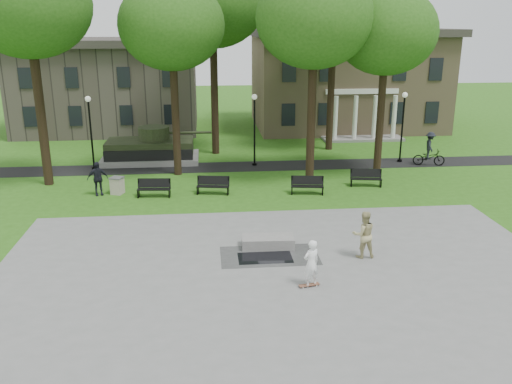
% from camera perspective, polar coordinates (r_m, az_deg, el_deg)
% --- Properties ---
extents(ground, '(120.00, 120.00, 0.00)m').
position_cam_1_polar(ground, '(24.59, 1.32, -4.42)').
color(ground, '#2A5814').
rests_on(ground, ground).
extents(plaza, '(22.00, 16.00, 0.02)m').
position_cam_1_polar(plaza, '(20.08, 3.01, -9.70)').
color(plaza, gray).
rests_on(plaza, ground).
extents(footpath, '(44.00, 2.60, 0.01)m').
position_cam_1_polar(footpath, '(35.95, -0.91, 2.71)').
color(footpath, black).
rests_on(footpath, ground).
extents(building_right, '(17.00, 12.00, 8.60)m').
position_cam_1_polar(building_right, '(50.52, 9.39, 11.78)').
color(building_right, '#9E8460').
rests_on(building_right, ground).
extents(building_left, '(15.00, 10.00, 7.20)m').
position_cam_1_polar(building_left, '(50.16, -15.15, 10.52)').
color(building_left, '#4C443D').
rests_on(building_left, ground).
extents(tree_0, '(6.80, 6.80, 12.97)m').
position_cam_1_polar(tree_0, '(33.00, -22.90, 17.68)').
color(tree_0, black).
rests_on(tree_0, ground).
extents(tree_1, '(6.20, 6.20, 11.63)m').
position_cam_1_polar(tree_1, '(33.20, -8.89, 16.92)').
color(tree_1, black).
rests_on(tree_1, ground).
extents(tree_2, '(6.60, 6.60, 12.16)m').
position_cam_1_polar(tree_2, '(31.77, 6.16, 17.65)').
color(tree_2, black).
rests_on(tree_2, ground).
extents(tree_3, '(6.00, 6.00, 11.19)m').
position_cam_1_polar(tree_3, '(33.90, 13.55, 16.06)').
color(tree_3, black).
rests_on(tree_3, ground).
extents(tree_4, '(7.20, 7.20, 13.50)m').
position_cam_1_polar(tree_4, '(38.68, -4.61, 19.24)').
color(tree_4, black).
rests_on(tree_4, ground).
extents(tree_5, '(6.40, 6.40, 12.44)m').
position_cam_1_polar(tree_5, '(40.22, 8.23, 18.03)').
color(tree_5, black).
rests_on(tree_5, ground).
extents(lamp_left, '(0.36, 0.36, 4.73)m').
position_cam_1_polar(lamp_left, '(36.27, -17.03, 6.60)').
color(lamp_left, black).
rests_on(lamp_left, ground).
extents(lamp_mid, '(0.36, 0.36, 4.73)m').
position_cam_1_polar(lamp_mid, '(35.68, -0.16, 7.19)').
color(lamp_mid, black).
rests_on(lamp_mid, ground).
extents(lamp_right, '(0.36, 0.36, 4.73)m').
position_cam_1_polar(lamp_right, '(37.91, 15.19, 7.20)').
color(lamp_right, black).
rests_on(lamp_right, ground).
extents(tank_monument, '(7.45, 3.40, 2.40)m').
position_cam_1_polar(tank_monument, '(37.77, -11.00, 4.45)').
color(tank_monument, gray).
rests_on(tank_monument, ground).
extents(puddle, '(2.20, 1.20, 0.00)m').
position_cam_1_polar(puddle, '(22.14, 0.97, -6.94)').
color(puddle, black).
rests_on(puddle, plaza).
extents(concrete_block, '(2.24, 1.10, 0.45)m').
position_cam_1_polar(concrete_block, '(23.12, 1.26, -5.24)').
color(concrete_block, gray).
rests_on(concrete_block, plaza).
extents(skateboard, '(0.80, 0.36, 0.07)m').
position_cam_1_polar(skateboard, '(19.98, 5.61, -9.77)').
color(skateboard, brown).
rests_on(skateboard, plaza).
extents(skateboarder, '(0.77, 0.67, 1.78)m').
position_cam_1_polar(skateboarder, '(19.66, 5.83, -7.48)').
color(skateboarder, white).
rests_on(skateboarder, plaza).
extents(friend_watching, '(0.97, 0.77, 1.96)m').
position_cam_1_polar(friend_watching, '(22.27, 11.27, -4.40)').
color(friend_watching, tan).
rests_on(friend_watching, plaza).
extents(pedestrian_walker, '(1.20, 0.80, 1.90)m').
position_cam_1_polar(pedestrian_walker, '(30.97, -16.34, 1.37)').
color(pedestrian_walker, black).
rests_on(pedestrian_walker, ground).
extents(cyclist, '(2.17, 1.29, 2.26)m').
position_cam_1_polar(cyclist, '(37.82, 17.79, 4.05)').
color(cyclist, black).
rests_on(cyclist, ground).
extents(park_bench_0, '(1.83, 0.66, 1.00)m').
position_cam_1_polar(park_bench_0, '(30.09, -10.70, 0.47)').
color(park_bench_0, black).
rests_on(park_bench_0, ground).
extents(park_bench_1, '(1.85, 0.83, 1.00)m').
position_cam_1_polar(park_bench_1, '(30.16, -4.57, 0.76)').
color(park_bench_1, black).
rests_on(park_bench_1, ground).
extents(park_bench_2, '(1.85, 0.78, 1.00)m').
position_cam_1_polar(park_bench_2, '(30.21, 5.40, 0.77)').
color(park_bench_2, black).
rests_on(park_bench_2, ground).
extents(park_bench_3, '(1.85, 0.81, 1.00)m').
position_cam_1_polar(park_bench_3, '(32.16, 11.47, 1.53)').
color(park_bench_3, black).
rests_on(park_bench_3, ground).
extents(trash_bin, '(0.85, 0.85, 0.96)m').
position_cam_1_polar(trash_bin, '(31.05, -14.40, 0.68)').
color(trash_bin, '#C1B19F').
rests_on(trash_bin, ground).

